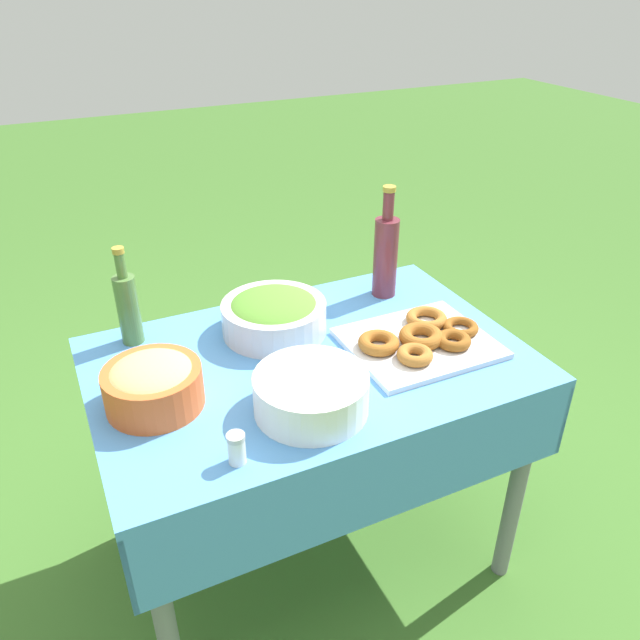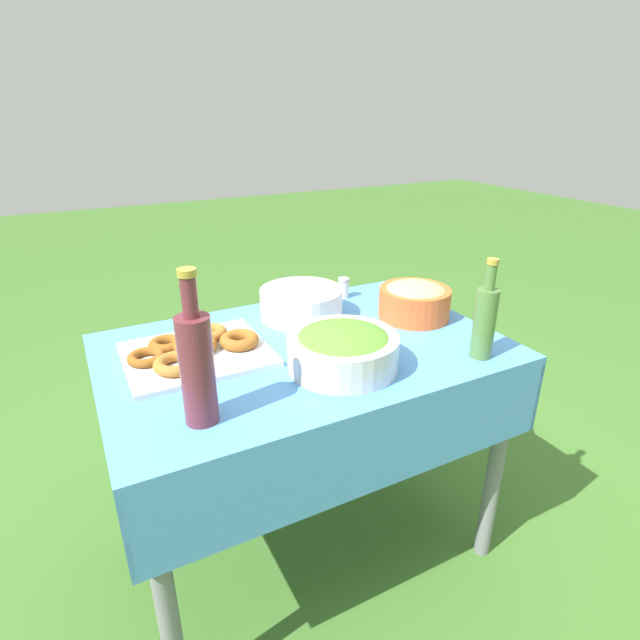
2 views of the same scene
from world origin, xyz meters
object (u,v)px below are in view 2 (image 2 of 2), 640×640
at_px(plate_stack, 301,303).
at_px(olive_oil_bottle, 485,320).
at_px(wine_bottle, 197,365).
at_px(salad_bowl, 343,348).
at_px(pasta_bowl, 415,299).
at_px(donut_platter, 195,351).

bearing_deg(plate_stack, olive_oil_bottle, 123.09).
distance_m(olive_oil_bottle, wine_bottle, 0.77).
height_order(plate_stack, olive_oil_bottle, olive_oil_bottle).
distance_m(salad_bowl, olive_oil_bottle, 0.39).
distance_m(salad_bowl, pasta_bowl, 0.43).
relative_size(plate_stack, olive_oil_bottle, 0.96).
xyz_separation_m(donut_platter, olive_oil_bottle, (-0.71, 0.36, 0.09)).
xyz_separation_m(olive_oil_bottle, wine_bottle, (0.77, -0.05, 0.03)).
relative_size(donut_platter, olive_oil_bottle, 1.40).
bearing_deg(plate_stack, salad_bowl, 81.60).
bearing_deg(olive_oil_bottle, donut_platter, -27.05).
relative_size(donut_platter, plate_stack, 1.46).
xyz_separation_m(donut_platter, plate_stack, (-0.39, -0.13, 0.03)).
bearing_deg(olive_oil_bottle, pasta_bowl, -91.34).
xyz_separation_m(plate_stack, olive_oil_bottle, (-0.32, 0.49, 0.06)).
distance_m(donut_platter, olive_oil_bottle, 0.80).
bearing_deg(donut_platter, pasta_bowl, 176.16).
xyz_separation_m(donut_platter, wine_bottle, (0.06, 0.31, 0.12)).
height_order(pasta_bowl, plate_stack, pasta_bowl).
height_order(salad_bowl, pasta_bowl, pasta_bowl).
bearing_deg(wine_bottle, donut_platter, -101.89).
relative_size(salad_bowl, plate_stack, 1.09).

